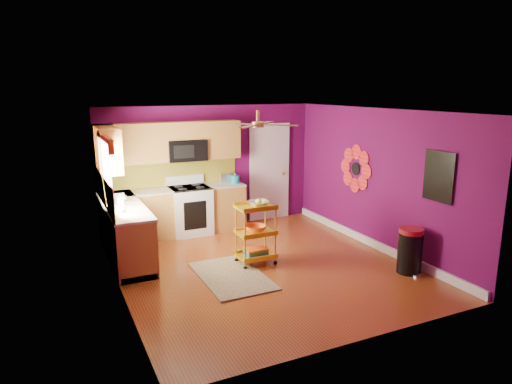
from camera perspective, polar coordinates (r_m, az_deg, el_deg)
ground at (r=7.54m, az=0.89°, el=-9.23°), size 5.00×5.00×0.00m
room_envelope at (r=7.10m, az=1.13°, el=3.11°), size 4.54×5.04×2.52m
lower_cabinets at (r=8.61m, az=-12.60°, el=-3.64°), size 2.81×2.31×0.94m
electric_range at (r=9.12m, az=-8.24°, el=-2.21°), size 0.76×0.66×1.13m
upper_cabinetry at (r=8.70m, az=-12.89°, el=5.71°), size 2.80×2.30×1.26m
left_window at (r=7.45m, az=-18.33°, el=3.74°), size 0.08×1.35×1.08m
panel_door at (r=9.96m, az=1.67°, el=2.40°), size 0.95×0.11×2.15m
right_wall_art at (r=8.07m, az=16.39°, el=2.43°), size 0.04×2.74×1.04m
ceiling_fan at (r=7.18m, az=0.24°, el=8.52°), size 1.01×1.01×0.26m
shag_rug at (r=7.15m, az=-3.06°, el=-10.42°), size 0.94×1.53×0.02m
rolling_cart at (r=7.46m, az=0.02°, el=-4.86°), size 0.61×0.44×1.09m
trash_can at (r=7.56m, az=18.68°, el=-6.96°), size 0.44×0.45×0.72m
teal_kettle at (r=9.26m, az=-2.63°, el=1.59°), size 0.18×0.18×0.21m
toaster at (r=9.38m, az=-3.90°, el=1.75°), size 0.22×0.15×0.18m
soap_bottle_a at (r=7.77m, az=-16.60°, el=-1.01°), size 0.09×0.09×0.20m
soap_bottle_b at (r=8.12m, az=-16.24°, el=-0.60°), size 0.12×0.12×0.15m
counter_dish at (r=8.41m, az=-16.89°, el=-0.51°), size 0.24×0.24×0.06m
counter_cup at (r=7.42m, az=-16.44°, el=-2.08°), size 0.12×0.12×0.10m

